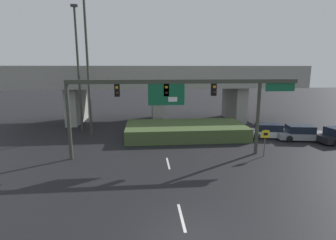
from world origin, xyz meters
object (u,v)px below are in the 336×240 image
Objects in this scene: signal_gantry at (179,94)px; highway_light_pole_near at (78,67)px; parked_sedan_near_right at (270,131)px; parked_sedan_mid_right at (301,133)px; speed_limit_sign at (265,139)px; highway_light_pole_far at (87,52)px.

highway_light_pole_near is at bearing 135.60° from signal_gantry.
parked_sedan_mid_right is (2.62, -1.19, 0.02)m from parked_sedan_near_right.
signal_gantry is at bearing 173.90° from speed_limit_sign.
highway_light_pole_near is 23.95m from parked_sedan_mid_right.
highway_light_pole_near is at bearing 175.09° from parked_sedan_mid_right.
speed_limit_sign is 6.47m from parked_sedan_near_right.
parked_sedan_near_right is (3.15, 5.59, -0.78)m from speed_limit_sign.
highway_light_pole_near is 21.24m from parked_sedan_near_right.
signal_gantry is 13.82m from highway_light_pole_near.
signal_gantry is 13.78m from parked_sedan_mid_right.
parked_sedan_mid_right is at bearing -14.76° from highway_light_pole_near.
signal_gantry is 3.67× the size of parked_sedan_mid_right.
highway_light_pole_far is 20.01m from parked_sedan_near_right.
highway_light_pole_far is 3.23× the size of parked_sedan_near_right.
signal_gantry reaches higher than speed_limit_sign.
highway_light_pole_far reaches higher than speed_limit_sign.
speed_limit_sign is at bearing -6.10° from signal_gantry.
highway_light_pole_far is 22.59m from parked_sedan_mid_right.
speed_limit_sign is 0.16× the size of highway_light_pole_near.
speed_limit_sign is at bearing -28.21° from highway_light_pole_far.
parked_sedan_near_right is at bearing 26.10° from signal_gantry.
highway_light_pole_near reaches higher than parked_sedan_near_right.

